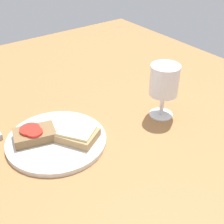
{
  "coord_description": "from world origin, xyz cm",
  "views": [
    {
      "loc": [
        -30.58,
        -58.59,
        51.51
      ],
      "look_at": [
        8.72,
        -5.22,
        8.0
      ],
      "focal_mm": 50.0,
      "sensor_mm": 36.0,
      "label": 1
    }
  ],
  "objects_px": {
    "plate": "(56,140)",
    "wine_glass": "(164,83)",
    "sandwich_with_tomato": "(34,134)",
    "sandwich_with_cheese": "(77,134)"
  },
  "relations": [
    {
      "from": "sandwich_with_tomato",
      "to": "sandwich_with_cheese",
      "type": "height_order",
      "value": "sandwich_with_tomato"
    },
    {
      "from": "plate",
      "to": "sandwich_with_cheese",
      "type": "relative_size",
      "value": 2.07
    },
    {
      "from": "sandwich_with_cheese",
      "to": "plate",
      "type": "bearing_deg",
      "value": 144.38
    },
    {
      "from": "plate",
      "to": "sandwich_with_tomato",
      "type": "height_order",
      "value": "sandwich_with_tomato"
    },
    {
      "from": "plate",
      "to": "wine_glass",
      "type": "distance_m",
      "value": 0.31
    },
    {
      "from": "plate",
      "to": "sandwich_with_cheese",
      "type": "bearing_deg",
      "value": -35.62
    },
    {
      "from": "sandwich_with_tomato",
      "to": "plate",
      "type": "bearing_deg",
      "value": -35.3
    },
    {
      "from": "plate",
      "to": "sandwich_with_tomato",
      "type": "xyz_separation_m",
      "value": [
        -0.04,
        0.03,
        0.02
      ]
    },
    {
      "from": "plate",
      "to": "wine_glass",
      "type": "bearing_deg",
      "value": -12.36
    },
    {
      "from": "sandwich_with_tomato",
      "to": "sandwich_with_cheese",
      "type": "bearing_deg",
      "value": -35.46
    }
  ]
}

